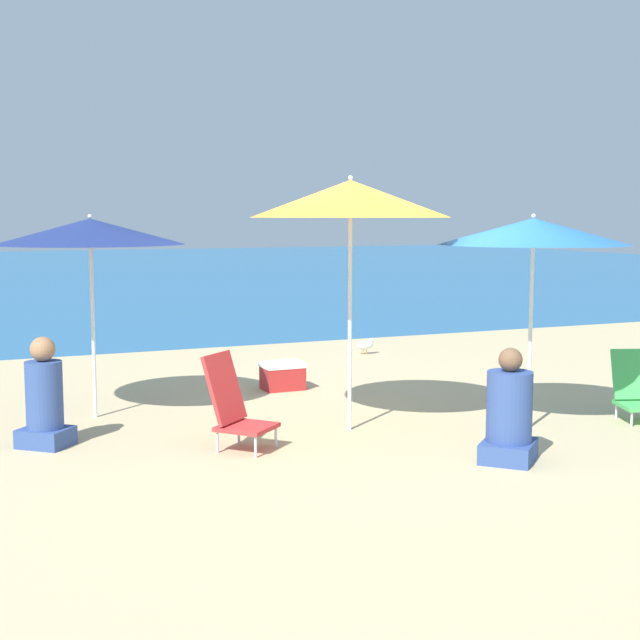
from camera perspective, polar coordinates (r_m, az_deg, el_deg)
The scene contains 10 objects.
ground_plane at distance 8.20m, azimuth 2.79°, elevation -7.21°, with size 60.00×60.00×0.00m, color #C6B284.
sea_water at distance 33.03m, azimuth -17.30°, elevation 2.96°, with size 60.00×40.00×0.01m.
beach_umbrella_navy at distance 8.86m, azimuth -14.50°, elevation 5.49°, with size 1.81×1.81×1.98m.
beach_umbrella_orange at distance 8.07m, azimuth 1.95°, elevation 7.74°, with size 1.81×1.81×2.33m.
beach_umbrella_blue at distance 8.34m, azimuth 13.49°, elevation 5.51°, with size 1.73×1.73×1.99m.
beach_chair_red at distance 7.59m, azimuth -5.52°, elevation -5.43°, with size 0.67×0.68×0.81m.
person_seated_near at distance 7.34m, azimuth 12.01°, elevation -6.01°, with size 0.62×0.62×0.92m.
person_seated_far at distance 7.98m, azimuth -17.22°, elevation -4.96°, with size 0.53×0.53×0.95m.
cooler_box at distance 10.16m, azimuth -2.41°, elevation -3.56°, with size 0.46×0.34×0.32m.
seagull at distance 12.72m, azimuth 2.93°, elevation -1.59°, with size 0.27×0.11×0.23m.
Camera 1 is at (-3.53, -7.13, 1.96)m, focal length 50.00 mm.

